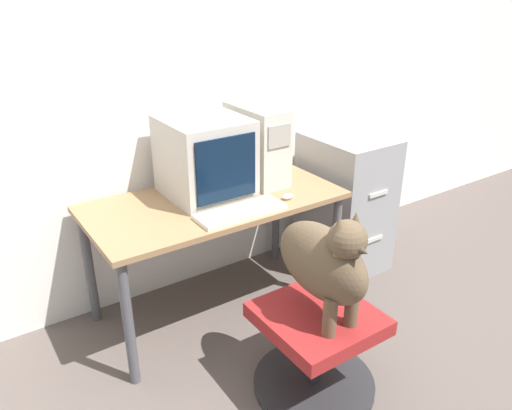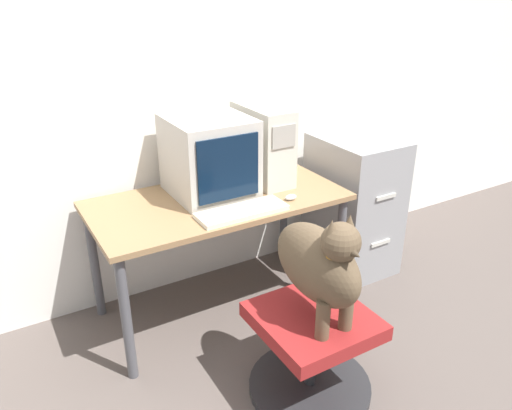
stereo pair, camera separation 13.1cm
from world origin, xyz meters
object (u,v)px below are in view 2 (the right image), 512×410
pc_tower (263,144)px  dog (320,263)px  keyboard (242,211)px  filing_cabinet (353,204)px  crt_monitor (209,156)px  office_chair (312,351)px

pc_tower → dog: bearing=-107.0°
keyboard → filing_cabinet: (0.96, 0.24, -0.27)m
crt_monitor → dog: bearing=-85.9°
crt_monitor → filing_cabinet: bearing=-5.0°
dog → filing_cabinet: 1.26m
dog → office_chair: bearing=90.0°
keyboard → office_chair: size_ratio=0.81×
dog → keyboard: bearing=94.4°
dog → filing_cabinet: dog is taller
crt_monitor → office_chair: size_ratio=0.79×
keyboard → dog: bearing=-85.6°
crt_monitor → pc_tower: bearing=4.0°
filing_cabinet → office_chair: bearing=-138.6°
crt_monitor → pc_tower: (0.35, 0.02, 0.01)m
office_chair → filing_cabinet: (0.92, 0.81, 0.22)m
dog → crt_monitor: bearing=94.1°
pc_tower → dog: pc_tower is taller
office_chair → keyboard: bearing=94.6°
crt_monitor → pc_tower: size_ratio=1.04×
keyboard → crt_monitor: bearing=93.5°
office_chair → filing_cabinet: bearing=41.4°
keyboard → filing_cabinet: size_ratio=0.52×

